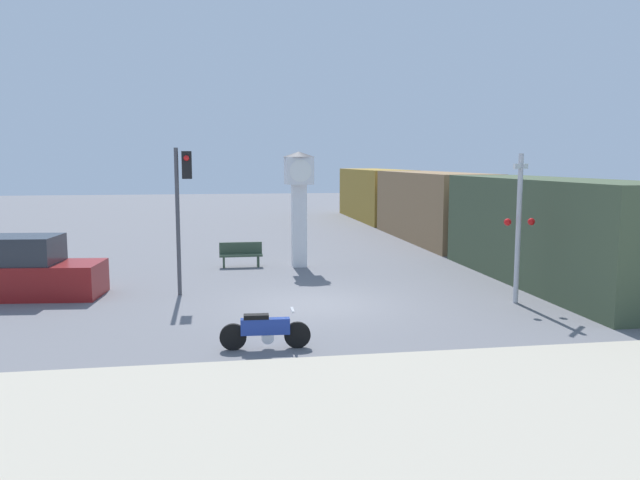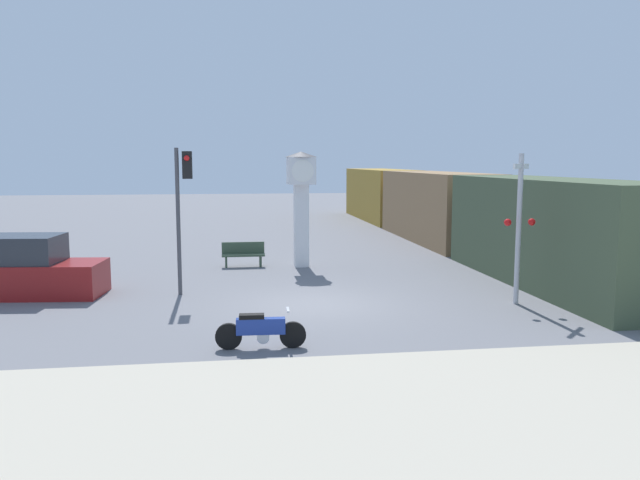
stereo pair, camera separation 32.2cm
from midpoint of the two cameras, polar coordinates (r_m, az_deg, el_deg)
name	(u,v)px [view 1 (the left image)]	position (r m, az deg, el deg)	size (l,w,h in m)	color
ground_plane	(314,304)	(17.40, -1.13, -5.91)	(120.00, 120.00, 0.00)	slate
sidewalk_strip	(391,418)	(9.97, 5.56, -15.86)	(36.00, 6.00, 0.10)	#B2A893
motorcycle	(265,330)	(13.36, -5.74, -8.20)	(1.92, 0.42, 0.85)	black
clock_tower	(299,190)	(23.28, -2.34, 4.55)	(1.21, 1.21, 4.31)	white
freight_train	(431,206)	(31.80, 9.87, 3.05)	(2.80, 33.86, 3.40)	#425138
traffic_light	(182,195)	(18.70, -12.98, 4.06)	(0.50, 0.35, 4.34)	#47474C
railroad_crossing_signal	(519,223)	(18.03, 17.23, 1.52)	(0.90, 0.82, 4.16)	#B7B7BC
bench	(241,254)	(23.61, -7.63, -1.27)	(1.60, 0.44, 0.92)	#384C38
parked_car	(25,272)	(20.19, -25.76, -2.63)	(4.36, 2.21, 1.80)	maroon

